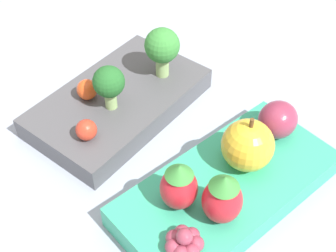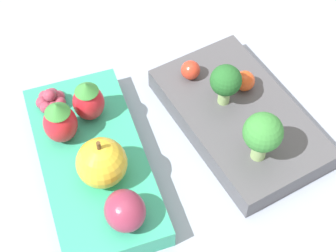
% 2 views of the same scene
% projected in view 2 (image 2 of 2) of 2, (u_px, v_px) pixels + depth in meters
% --- Properties ---
extents(ground_plane, '(4.00, 4.00, 0.00)m').
position_uv_depth(ground_plane, '(169.00, 153.00, 0.56)').
color(ground_plane, '#939EB2').
extents(bento_box_savoury, '(0.19, 0.12, 0.02)m').
position_uv_depth(bento_box_savoury, '(238.00, 117.00, 0.57)').
color(bento_box_savoury, '#4C4C51').
rests_on(bento_box_savoury, ground_plane).
extents(bento_box_fruit, '(0.21, 0.12, 0.02)m').
position_uv_depth(bento_box_fruit, '(93.00, 163.00, 0.54)').
color(bento_box_fruit, '#33A87F').
rests_on(bento_box_fruit, ground_plane).
extents(broccoli_floret_0, '(0.04, 0.04, 0.06)m').
position_uv_depth(broccoli_floret_0, '(263.00, 134.00, 0.50)').
color(broccoli_floret_0, '#93B770').
rests_on(broccoli_floret_0, bento_box_savoury).
extents(broccoli_floret_1, '(0.03, 0.03, 0.05)m').
position_uv_depth(broccoli_floret_1, '(226.00, 82.00, 0.54)').
color(broccoli_floret_1, '#93B770').
rests_on(broccoli_floret_1, bento_box_savoury).
extents(cherry_tomato_0, '(0.02, 0.02, 0.02)m').
position_uv_depth(cherry_tomato_0, '(191.00, 70.00, 0.58)').
color(cherry_tomato_0, red).
rests_on(cherry_tomato_0, bento_box_savoury).
extents(cherry_tomato_1, '(0.02, 0.02, 0.02)m').
position_uv_depth(cherry_tomato_1, '(245.00, 81.00, 0.57)').
color(cherry_tomato_1, '#DB4C1E').
rests_on(cherry_tomato_1, bento_box_savoury).
extents(apple, '(0.05, 0.05, 0.05)m').
position_uv_depth(apple, '(102.00, 163.00, 0.50)').
color(apple, gold).
rests_on(apple, bento_box_fruit).
extents(strawberry_0, '(0.03, 0.03, 0.05)m').
position_uv_depth(strawberry_0, '(88.00, 100.00, 0.54)').
color(strawberry_0, red).
rests_on(strawberry_0, bento_box_fruit).
extents(strawberry_1, '(0.03, 0.03, 0.05)m').
position_uv_depth(strawberry_1, '(60.00, 122.00, 0.52)').
color(strawberry_1, red).
rests_on(strawberry_1, bento_box_fruit).
extents(plum, '(0.04, 0.04, 0.03)m').
position_uv_depth(plum, '(125.00, 211.00, 0.47)').
color(plum, '#892D47').
rests_on(plum, bento_box_fruit).
extents(grape_cluster, '(0.03, 0.03, 0.02)m').
position_uv_depth(grape_cluster, '(51.00, 100.00, 0.56)').
color(grape_cluster, '#93384C').
rests_on(grape_cluster, bento_box_fruit).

